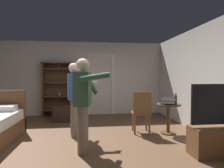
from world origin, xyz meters
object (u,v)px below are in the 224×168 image
at_px(bottle_on_table, 176,100).
at_px(person_blue_shirt, 84,98).
at_px(laptop, 168,102).
at_px(tv_flatscreen, 223,134).
at_px(bookshelf, 59,87).
at_px(side_table, 168,114).
at_px(person_striped_shirt, 74,94).
at_px(wooden_chair, 141,110).
at_px(suitcase_dark, 64,114).

xyz_separation_m(bottle_on_table, person_blue_shirt, (-2.09, -0.78, 0.16)).
bearing_deg(laptop, tv_flatscreen, -69.68).
height_order(bookshelf, person_blue_shirt, bookshelf).
relative_size(side_table, person_striped_shirt, 0.42).
height_order(person_blue_shirt, person_striped_shirt, person_blue_shirt).
distance_m(tv_flatscreen, person_striped_shirt, 3.01).
bearing_deg(wooden_chair, tv_flatscreen, -52.79).
bearing_deg(tv_flatscreen, person_blue_shirt, 169.67).
height_order(person_blue_shirt, suitcase_dark, person_blue_shirt).
height_order(tv_flatscreen, suitcase_dark, tv_flatscreen).
bearing_deg(bottle_on_table, person_blue_shirt, -159.46).
xyz_separation_m(bottle_on_table, wooden_chair, (-0.76, 0.17, -0.27)).
height_order(side_table, person_blue_shirt, person_blue_shirt).
distance_m(bottle_on_table, person_striped_shirt, 2.33).
relative_size(bookshelf, bottle_on_table, 6.93).
height_order(bottle_on_table, person_blue_shirt, person_blue_shirt).
relative_size(person_blue_shirt, person_striped_shirt, 1.01).
distance_m(side_table, bottle_on_table, 0.38).
height_order(wooden_chair, person_striped_shirt, person_striped_shirt).
xyz_separation_m(bookshelf, tv_flatscreen, (3.28, -3.61, -0.62)).
relative_size(tv_flatscreen, person_striped_shirt, 0.74).
xyz_separation_m(laptop, person_blue_shirt, (-1.91, -0.82, 0.22)).
relative_size(bookshelf, tv_flatscreen, 1.48).
bearing_deg(side_table, bookshelf, 141.01).
bearing_deg(side_table, person_striped_shirt, 177.68).
distance_m(laptop, wooden_chair, 0.63).
bearing_deg(side_table, person_blue_shirt, -156.12).
relative_size(side_table, laptop, 1.82).
height_order(bookshelf, bottle_on_table, bookshelf).
bearing_deg(person_striped_shirt, bookshelf, 106.94).
height_order(bookshelf, tv_flatscreen, bookshelf).
xyz_separation_m(bottle_on_table, suitcase_dark, (-2.74, 1.59, -0.58)).
distance_m(laptop, person_striped_shirt, 2.15).
bearing_deg(tv_flatscreen, wooden_chair, 127.21).
relative_size(wooden_chair, suitcase_dark, 1.72).
relative_size(bookshelf, side_table, 2.58).
height_order(laptop, wooden_chair, wooden_chair).
bearing_deg(bottle_on_table, wooden_chair, 167.62).
xyz_separation_m(side_table, person_striped_shirt, (-2.18, 0.09, 0.48)).
relative_size(tv_flatscreen, bottle_on_table, 4.70).
xyz_separation_m(tv_flatscreen, person_blue_shirt, (-2.37, 0.43, 0.62)).
bearing_deg(bookshelf, wooden_chair, -44.90).
xyz_separation_m(laptop, wooden_chair, (-0.59, 0.13, -0.21)).
height_order(laptop, person_blue_shirt, person_blue_shirt).
relative_size(bottle_on_table, person_striped_shirt, 0.16).
bearing_deg(person_blue_shirt, side_table, 23.88).
bearing_deg(wooden_chair, bottle_on_table, -12.38).
bearing_deg(person_blue_shirt, tv_flatscreen, -10.33).
bearing_deg(wooden_chair, suitcase_dark, 144.29).
relative_size(tv_flatscreen, person_blue_shirt, 0.73).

